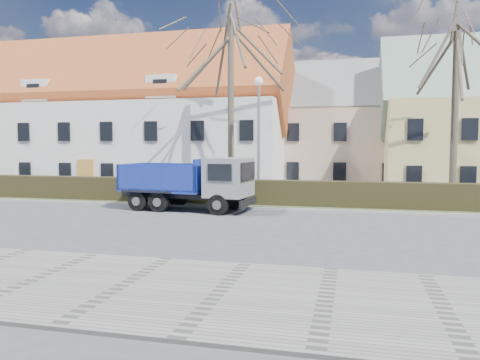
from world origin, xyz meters
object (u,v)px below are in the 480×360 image
(cart_frame, at_px, (131,202))
(parked_car_a, at_px, (109,181))
(dump_truck, at_px, (183,183))
(streetlight, at_px, (259,140))

(cart_frame, distance_m, parked_car_a, 9.41)
(dump_truck, xyz_separation_m, parked_car_a, (-8.39, 7.84, -0.67))
(dump_truck, bearing_deg, streetlight, 53.23)
(streetlight, height_order, cart_frame, streetlight)
(streetlight, relative_size, cart_frame, 11.60)
(cart_frame, bearing_deg, streetlight, 27.69)
(streetlight, bearing_deg, dump_truck, -132.79)
(dump_truck, relative_size, streetlight, 0.97)
(dump_truck, bearing_deg, parked_car_a, 142.98)
(cart_frame, relative_size, parked_car_a, 0.15)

